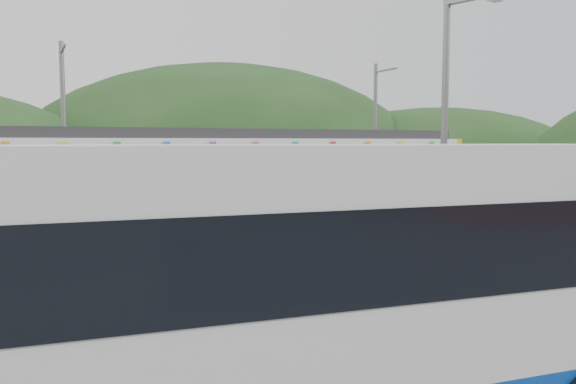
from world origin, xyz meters
name	(u,v)px	position (x,y,z in m)	size (l,w,h in m)	color
ground	(343,252)	(0.00, 0.00, 0.00)	(120.00, 120.00, 0.00)	#4C4C4F
hills	(402,218)	(6.19, 5.29, 0.00)	(146.00, 149.00, 26.00)	#1E3D19
platform	(294,231)	(0.00, 3.30, 0.15)	(26.00, 3.20, 0.30)	#9E9E99
yellow_line	(311,233)	(0.00, 2.00, 0.30)	(26.00, 0.10, 0.01)	yellow
train	(227,174)	(-1.50, 6.00, 2.06)	(20.44, 3.01, 3.74)	black
catenary_mast_west	(64,132)	(-7.00, 8.56, 3.65)	(0.18, 1.80, 7.00)	slate
catenary_mast_east	(375,134)	(7.00, 8.56, 3.65)	(0.18, 1.80, 7.00)	slate
bus	(174,312)	(-7.24, -8.61, 1.57)	(12.18, 4.11, 3.26)	#0B3DAA
lamp_post	(449,131)	(-1.79, -6.45, 3.47)	(0.39, 1.07, 5.80)	slate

